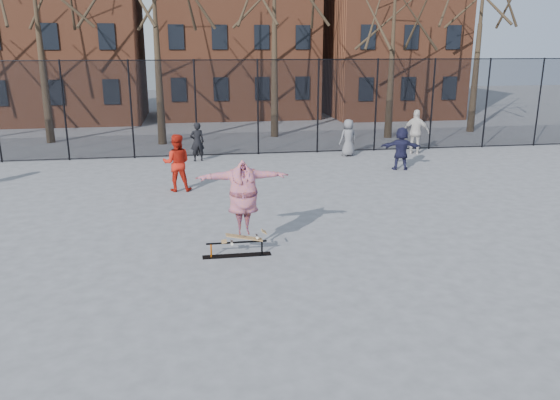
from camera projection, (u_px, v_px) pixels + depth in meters
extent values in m
plane|color=#5D5C61|center=(279.00, 278.00, 11.02)|extent=(100.00, 100.00, 0.00)
cube|color=black|center=(237.00, 255.00, 12.18)|extent=(1.53, 0.23, 0.01)
cylinder|color=#C8550B|center=(211.00, 251.00, 12.05)|extent=(0.04, 0.04, 0.31)
cylinder|color=black|center=(262.00, 248.00, 12.23)|extent=(0.04, 0.04, 0.31)
cylinder|color=black|center=(237.00, 242.00, 12.10)|extent=(1.35, 0.04, 0.04)
imported|color=#5D317C|center=(243.00, 201.00, 11.86)|extent=(2.05, 0.62, 1.65)
imported|color=black|center=(197.00, 142.00, 21.97)|extent=(0.63, 0.47, 1.57)
imported|color=#B21B0F|center=(177.00, 163.00, 17.40)|extent=(0.94, 0.76, 1.83)
imported|color=beige|center=(416.00, 132.00, 23.38)|extent=(1.20, 0.95, 1.91)
imported|color=#1C1C38|center=(401.00, 148.00, 20.44)|extent=(1.57, 0.82, 1.61)
imported|color=#5A5A5E|center=(348.00, 138.00, 22.96)|extent=(0.87, 0.68, 1.56)
cylinder|color=black|center=(64.00, 111.00, 21.80)|extent=(0.07, 0.07, 4.00)
cylinder|color=black|center=(131.00, 110.00, 22.20)|extent=(0.07, 0.07, 4.00)
cylinder|color=black|center=(196.00, 109.00, 22.60)|extent=(0.07, 0.07, 4.00)
cylinder|color=black|center=(258.00, 108.00, 23.01)|extent=(0.07, 0.07, 4.00)
cylinder|color=black|center=(318.00, 107.00, 23.41)|extent=(0.07, 0.07, 4.00)
cylinder|color=black|center=(376.00, 105.00, 23.81)|extent=(0.07, 0.07, 4.00)
cylinder|color=black|center=(432.00, 104.00, 24.21)|extent=(0.07, 0.07, 4.00)
cylinder|color=black|center=(486.00, 104.00, 24.62)|extent=(0.07, 0.07, 4.00)
cylinder|color=black|center=(539.00, 103.00, 25.02)|extent=(0.07, 0.07, 4.00)
cube|color=black|center=(229.00, 108.00, 22.82)|extent=(34.00, 0.01, 4.00)
cylinder|color=black|center=(228.00, 60.00, 22.28)|extent=(34.00, 0.04, 0.04)
cone|color=black|center=(44.00, 94.00, 25.97)|extent=(0.40, 0.40, 4.62)
cone|color=black|center=(160.00, 94.00, 25.59)|extent=(0.40, 0.40, 4.62)
cone|color=black|center=(272.00, 91.00, 27.68)|extent=(0.40, 0.40, 4.62)
cone|color=black|center=(384.00, 91.00, 27.30)|extent=(0.40, 0.40, 4.62)
cone|color=black|center=(473.00, 88.00, 29.39)|extent=(0.40, 0.40, 4.62)
cube|color=brown|center=(62.00, 20.00, 32.67)|extent=(9.00, 7.00, 12.00)
cube|color=brown|center=(236.00, 13.00, 34.17)|extent=(10.00, 7.00, 13.00)
cube|color=brown|center=(388.00, 30.00, 35.99)|extent=(8.00, 7.00, 11.00)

